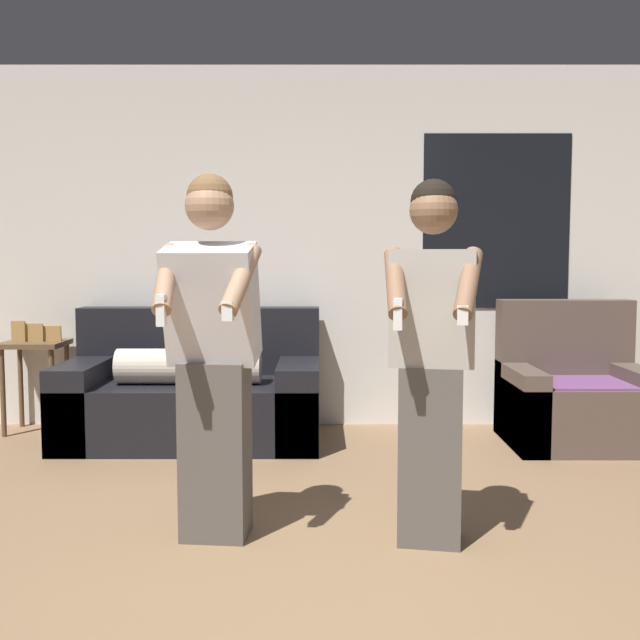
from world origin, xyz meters
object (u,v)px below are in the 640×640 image
at_px(armchair, 572,397).
at_px(side_table, 33,357).
at_px(person_left, 211,356).
at_px(person_right, 429,358).
at_px(couch, 191,396).

relative_size(armchair, side_table, 1.19).
bearing_deg(person_left, person_right, -2.12).
relative_size(side_table, person_right, 0.50).
height_order(couch, person_left, person_left).
distance_m(couch, person_left, 1.97).
xyz_separation_m(side_table, person_right, (2.58, -2.13, 0.28)).
distance_m(armchair, side_table, 3.86).
bearing_deg(person_left, side_table, 127.45).
height_order(side_table, person_left, person_left).
height_order(person_left, person_right, person_left).
xyz_separation_m(couch, side_table, (-1.20, 0.24, 0.24)).
bearing_deg(side_table, couch, -11.38).
xyz_separation_m(armchair, side_table, (-3.84, 0.34, 0.23)).
height_order(couch, side_table, couch).
distance_m(side_table, person_left, 2.66).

